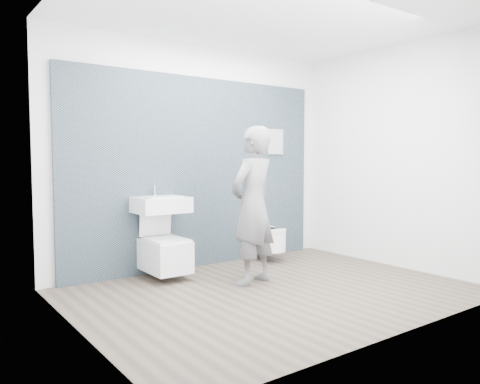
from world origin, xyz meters
TOP-DOWN VIEW (x-y plane):
  - ground at (0.00, 0.00)m, footprint 4.00×4.00m
  - room_shell at (0.00, 0.00)m, footprint 4.00×4.00m
  - tile_wall at (0.00, 1.47)m, footprint 3.60×0.06m
  - washbasin at (-0.68, 1.22)m, footprint 0.60×0.45m
  - toilet_square at (-0.68, 1.14)m, footprint 0.42×0.61m
  - toilet_rounded at (0.89, 1.16)m, footprint 0.33×0.55m
  - info_placard at (1.22, 1.43)m, footprint 0.26×0.03m
  - visitor at (0.01, 0.37)m, footprint 0.72×0.57m

SIDE VIEW (x-z plane):
  - ground at x=0.00m, z-range 0.00..0.00m
  - tile_wall at x=0.00m, z-range -1.20..1.20m
  - info_placard at x=1.22m, z-range -0.18..0.18m
  - toilet_square at x=-0.68m, z-range -0.12..0.70m
  - toilet_rounded at x=0.89m, z-range 0.14..0.45m
  - washbasin at x=-0.68m, z-range 0.63..1.08m
  - visitor at x=0.01m, z-range 0.00..1.73m
  - room_shell at x=0.00m, z-range -0.26..3.74m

